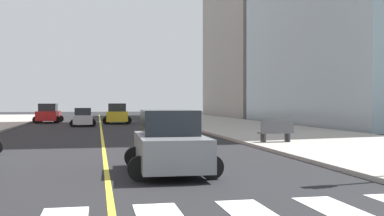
% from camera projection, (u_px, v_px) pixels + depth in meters
% --- Properties ---
extents(sidewalk_kerb_east, '(10.00, 120.00, 0.15)m').
position_uv_depth(sidewalk_kerb_east, '(327.00, 141.00, 26.02)').
color(sidewalk_kerb_east, '#9E9B93').
rests_on(sidewalk_kerb_east, ground).
extents(lane_divider_paint, '(0.16, 80.00, 0.01)m').
position_uv_depth(lane_divider_paint, '(101.00, 126.00, 43.22)').
color(lane_divider_paint, yellow).
rests_on(lane_divider_paint, ground).
extents(parking_garage_concrete, '(18.00, 24.00, 30.59)m').
position_uv_depth(parking_garage_concrete, '(275.00, 20.00, 74.57)').
color(parking_garage_concrete, '#9E9B93').
rests_on(parking_garage_concrete, ground).
extents(car_red_nearest, '(3.00, 4.71, 2.08)m').
position_uv_depth(car_red_nearest, '(48.00, 114.00, 50.74)').
color(car_red_nearest, red).
rests_on(car_red_nearest, ground).
extents(car_yellow_second, '(3.05, 4.76, 2.09)m').
position_uv_depth(car_yellow_second, '(117.00, 114.00, 48.72)').
color(car_yellow_second, gold).
rests_on(car_yellow_second, ground).
extents(car_gray_fourth, '(2.79, 4.40, 1.95)m').
position_uv_depth(car_gray_fourth, '(170.00, 144.00, 14.53)').
color(car_gray_fourth, slate).
rests_on(car_gray_fourth, ground).
extents(car_silver_fifth, '(2.40, 3.82, 1.69)m').
position_uv_depth(car_silver_fifth, '(83.00, 118.00, 43.39)').
color(car_silver_fifth, '#B7B7BC').
rests_on(car_silver_fifth, ground).
extents(park_bench, '(1.83, 0.65, 1.12)m').
position_uv_depth(park_bench, '(276.00, 132.00, 24.11)').
color(park_bench, '#47474C').
rests_on(park_bench, sidewalk_kerb_east).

